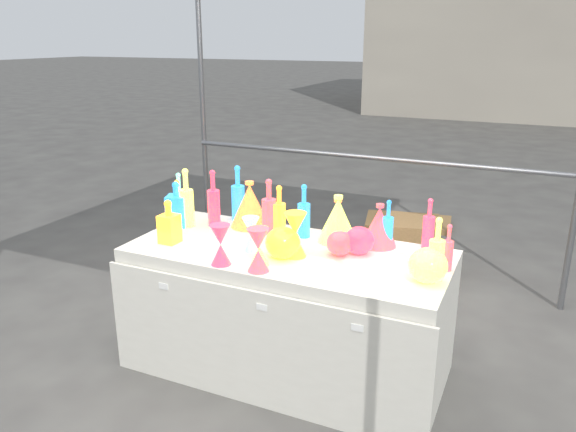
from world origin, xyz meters
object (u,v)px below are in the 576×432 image
at_px(decanter_0, 169,221).
at_px(hourglass_0, 221,245).
at_px(cardboard_box_closed, 401,244).
at_px(lampshade_0, 250,204).
at_px(display_table, 287,311).
at_px(bottle_0, 178,201).
at_px(globe_0, 283,244).

bearing_deg(decanter_0, hourglass_0, -17.89).
relative_size(cardboard_box_closed, lampshade_0, 2.07).
xyz_separation_m(display_table, hourglass_0, (-0.23, -0.33, 0.48)).
distance_m(cardboard_box_closed, bottle_0, 2.05).
bearing_deg(cardboard_box_closed, globe_0, -109.61).
bearing_deg(globe_0, display_table, 102.11).
distance_m(decanter_0, lampshade_0, 0.54).
xyz_separation_m(bottle_0, decanter_0, (0.18, -0.34, -0.01)).
bearing_deg(lampshade_0, hourglass_0, -85.50).
relative_size(hourglass_0, globe_0, 1.13).
bearing_deg(cardboard_box_closed, lampshade_0, -126.16).
height_order(display_table, cardboard_box_closed, display_table).
relative_size(decanter_0, lampshade_0, 0.88).
xyz_separation_m(cardboard_box_closed, lampshade_0, (-0.64, -1.48, 0.68)).
distance_m(bottle_0, globe_0, 0.92).
bearing_deg(display_table, lampshade_0, 143.44).
distance_m(cardboard_box_closed, decanter_0, 2.24).
height_order(hourglass_0, lampshade_0, lampshade_0).
bearing_deg(globe_0, decanter_0, -175.34).
xyz_separation_m(display_table, lampshade_0, (-0.39, 0.29, 0.52)).
bearing_deg(globe_0, lampshade_0, 136.02).
xyz_separation_m(cardboard_box_closed, bottle_0, (-1.10, -1.60, 0.67)).
relative_size(bottle_0, globe_0, 1.45).
relative_size(display_table, decanter_0, 7.15).
height_order(bottle_0, decanter_0, bottle_0).
bearing_deg(cardboard_box_closed, decanter_0, -128.26).
relative_size(bottle_0, decanter_0, 1.08).
distance_m(bottle_0, hourglass_0, 0.79).
bearing_deg(bottle_0, globe_0, -17.90).
distance_m(display_table, decanter_0, 0.86).
distance_m(display_table, bottle_0, 1.01).
relative_size(bottle_0, hourglass_0, 1.28).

